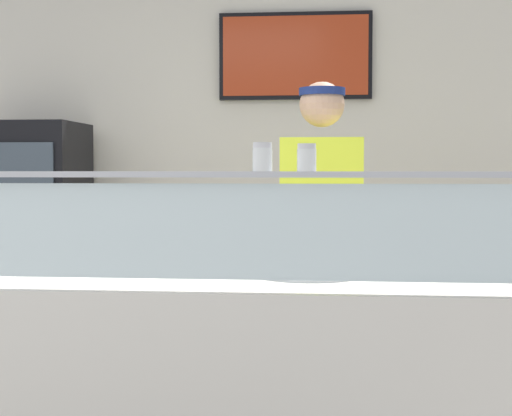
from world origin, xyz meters
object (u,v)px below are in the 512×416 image
object	(u,v)px
pizza_server	(300,265)
worker_figure	(322,244)
pepper_flake_shaker	(307,159)
drink_fridge	(24,255)
parmesan_shaker	(262,159)
pizza_tray	(308,271)

from	to	relation	value
pizza_server	worker_figure	bearing A→B (deg)	97.98
pepper_flake_shaker	drink_fridge	distance (m)	2.80
parmesan_shaker	pepper_flake_shaker	size ratio (longest dim) A/B	1.05
pizza_server	pepper_flake_shaker	world-z (taller)	pepper_flake_shaker
pepper_flake_shaker	drink_fridge	xyz separation A→B (m)	(-1.81, 2.06, -0.57)
pizza_tray	worker_figure	size ratio (longest dim) A/B	0.24
pizza_server	pepper_flake_shaker	xyz separation A→B (m)	(0.03, -0.40, 0.40)
pepper_flake_shaker	worker_figure	distance (m)	1.14
pizza_tray	parmesan_shaker	xyz separation A→B (m)	(-0.14, -0.42, 0.42)
pizza_tray	drink_fridge	size ratio (longest dim) A/B	0.26
pizza_server	parmesan_shaker	bearing A→B (deg)	-91.16
pizza_tray	worker_figure	distance (m)	0.66
pizza_server	pepper_flake_shaker	distance (m)	0.56
parmesan_shaker	pizza_server	bearing A→B (deg)	74.44
pepper_flake_shaker	worker_figure	bearing A→B (deg)	87.78
pizza_tray	pizza_server	size ratio (longest dim) A/B	1.54
pizza_tray	pizza_server	bearing A→B (deg)	-145.69
pizza_tray	worker_figure	xyz separation A→B (m)	(0.05, 0.65, 0.04)
parmesan_shaker	pizza_tray	bearing A→B (deg)	71.46
pizza_tray	drink_fridge	bearing A→B (deg)	137.70
pizza_tray	parmesan_shaker	size ratio (longest dim) A/B	4.53
pizza_tray	pepper_flake_shaker	distance (m)	0.59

